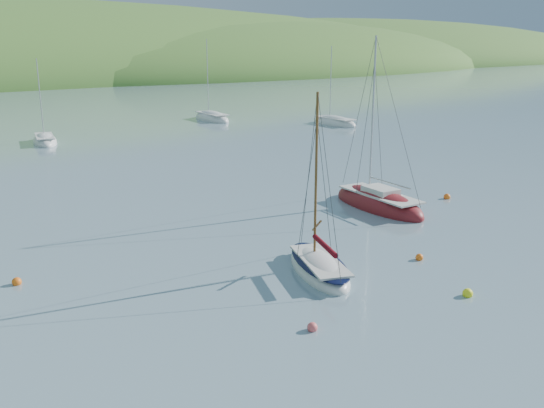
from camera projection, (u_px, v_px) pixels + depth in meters
ground at (394, 295)px, 25.42m from camera, size 700.00×700.00×0.00m
daysailer_white at (319, 268)px, 27.83m from camera, size 3.97×6.06×8.75m
sloop_red at (378, 204)px, 38.49m from camera, size 3.35×7.98×11.49m
distant_sloop_a at (45, 142)px, 62.34m from camera, size 3.62×6.83×9.27m
distant_sloop_b at (212, 119)px, 79.98m from camera, size 3.31×8.08×11.29m
distant_sloop_d at (334, 123)px, 75.74m from camera, size 2.64×7.31×10.40m
mooring_buoys at (354, 256)px, 29.56m from camera, size 27.66×12.74×0.45m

